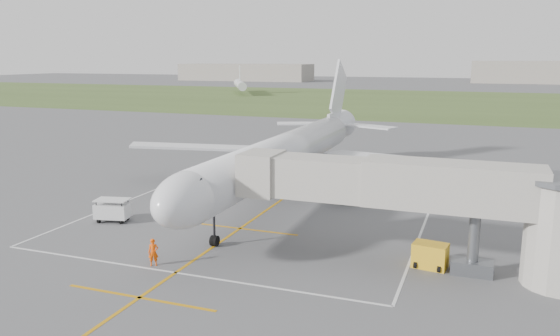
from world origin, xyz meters
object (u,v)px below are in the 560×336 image
at_px(airliner, 285,154).
at_px(baggage_cart, 113,210).
at_px(ramp_worker_nose, 153,252).
at_px(jet_bridge, 439,200).
at_px(gpu_unit, 430,256).
at_px(ramp_worker_wing, 258,185).

height_order(airliner, baggage_cart, airliner).
bearing_deg(ramp_worker_nose, jet_bridge, -11.06).
xyz_separation_m(gpu_unit, baggage_cart, (-26.32, 1.28, 0.18)).
relative_size(jet_bridge, gpu_unit, 9.80).
xyz_separation_m(jet_bridge, gpu_unit, (-0.37, 0.25, -3.93)).
bearing_deg(gpu_unit, airliner, 145.88).
bearing_deg(baggage_cart, gpu_unit, -15.14).
xyz_separation_m(gpu_unit, ramp_worker_nose, (-17.39, -6.17, 0.11)).
bearing_deg(baggage_cart, ramp_worker_nose, -52.17).
bearing_deg(ramp_worker_wing, jet_bridge, 173.30).
height_order(ramp_worker_nose, ramp_worker_wing, ramp_worker_nose).
distance_m(gpu_unit, baggage_cart, 26.35).
bearing_deg(jet_bridge, gpu_unit, 145.47).
distance_m(jet_bridge, ramp_worker_wing, 24.65).
xyz_separation_m(jet_bridge, baggage_cart, (-26.69, 1.53, -3.75)).
relative_size(gpu_unit, baggage_cart, 0.78).
relative_size(jet_bridge, ramp_worker_wing, 14.94).
height_order(gpu_unit, baggage_cart, baggage_cart).
relative_size(airliner, jet_bridge, 2.00).
bearing_deg(gpu_unit, baggage_cart, -174.55).
bearing_deg(baggage_cart, jet_bridge, -15.65).
bearing_deg(ramp_worker_wing, airliner, -163.92).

